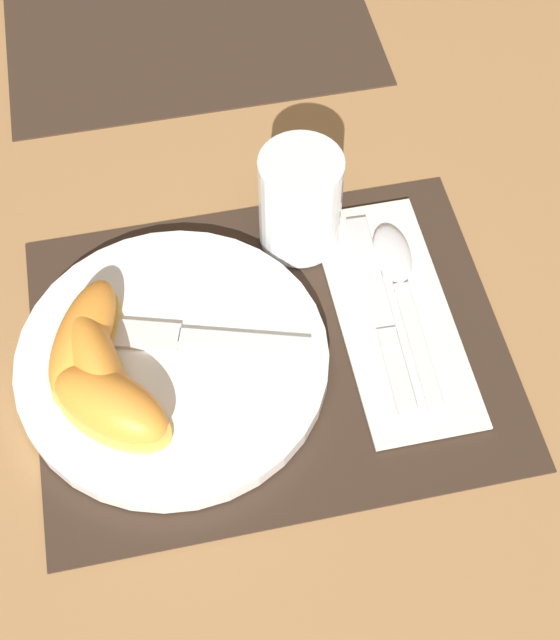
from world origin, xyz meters
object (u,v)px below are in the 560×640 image
object	(u,v)px
juice_glass	(300,206)
citrus_wedge_1	(96,364)
citrus_wedge_2	(99,389)
spoon	(399,277)
fork	(188,339)
plate	(173,359)
citrus_wedge_3	(111,405)
citrus_wedge_0	(84,338)
knife	(382,316)

from	to	relation	value
juice_glass	citrus_wedge_1	distance (m)	0.23
juice_glass	citrus_wedge_2	world-z (taller)	juice_glass
spoon	fork	size ratio (longest dim) A/B	1.08
citrus_wedge_1	juice_glass	bearing A→B (deg)	31.45
plate	citrus_wedge_3	bearing A→B (deg)	-137.85
plate	citrus_wedge_1	distance (m)	0.07
citrus_wedge_0	citrus_wedge_3	xyz separation A→B (m)	(0.02, -0.07, 0.00)
citrus_wedge_0	citrus_wedge_1	distance (m)	0.03
citrus_wedge_0	citrus_wedge_1	bearing A→B (deg)	-74.21
plate	citrus_wedge_3	size ratio (longest dim) A/B	2.29
knife	citrus_wedge_1	bearing A→B (deg)	-176.55
knife	citrus_wedge_3	bearing A→B (deg)	-167.03
citrus_wedge_3	plate	bearing A→B (deg)	42.15
citrus_wedge_0	citrus_wedge_3	bearing A→B (deg)	-76.50
knife	fork	world-z (taller)	fork
plate	knife	distance (m)	0.19
plate	citrus_wedge_2	bearing A→B (deg)	-154.94
knife	citrus_wedge_3	xyz separation A→B (m)	(-0.24, -0.06, 0.03)
citrus_wedge_3	spoon	bearing A→B (deg)	18.99
plate	citrus_wedge_3	world-z (taller)	citrus_wedge_3
knife	juice_glass	bearing A→B (deg)	116.03
citrus_wedge_2	fork	bearing A→B (deg)	26.75
plate	juice_glass	world-z (taller)	juice_glass
plate	citrus_wedge_3	distance (m)	0.08
citrus_wedge_0	citrus_wedge_2	bearing A→B (deg)	-80.75
citrus_wedge_3	citrus_wedge_1	bearing A→B (deg)	101.90
fork	citrus_wedge_0	bearing A→B (deg)	173.44
juice_glass	knife	distance (m)	0.12
spoon	citrus_wedge_1	bearing A→B (deg)	-169.45
knife	citrus_wedge_0	size ratio (longest dim) A/B	1.64
spoon	juice_glass	bearing A→B (deg)	138.06
knife	citrus_wedge_0	bearing A→B (deg)	177.13
spoon	citrus_wedge_2	world-z (taller)	citrus_wedge_2
citrus_wedge_1	citrus_wedge_3	size ratio (longest dim) A/B	0.98
plate	citrus_wedge_1	xyz separation A→B (m)	(-0.06, -0.01, 0.03)
spoon	citrus_wedge_1	size ratio (longest dim) A/B	1.69
citrus_wedge_2	citrus_wedge_3	distance (m)	0.02
juice_glass	fork	world-z (taller)	juice_glass
spoon	citrus_wedge_2	distance (m)	0.28
plate	juice_glass	xyz separation A→B (m)	(0.14, 0.11, 0.04)
spoon	citrus_wedge_2	size ratio (longest dim) A/B	1.69
citrus_wedge_1	plate	bearing A→B (deg)	7.12
citrus_wedge_0	citrus_wedge_2	world-z (taller)	citrus_wedge_0
fork	citrus_wedge_0	size ratio (longest dim) A/B	1.41
plate	spoon	bearing A→B (deg)	11.54
juice_glass	citrus_wedge_1	size ratio (longest dim) A/B	0.89
plate	spoon	distance (m)	0.22
plate	spoon	size ratio (longest dim) A/B	1.38
citrus_wedge_1	knife	bearing A→B (deg)	3.45
juice_glass	citrus_wedge_0	distance (m)	0.23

